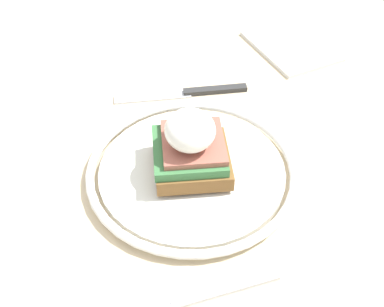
# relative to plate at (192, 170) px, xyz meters

# --- Properties ---
(dining_table) EXTENTS (1.14, 0.74, 0.75)m
(dining_table) POSITION_rel_plate_xyz_m (0.03, -0.01, -0.12)
(dining_table) COLOR #C6B28E
(dining_table) RESTS_ON ground_plane
(plate) EXTENTS (0.24, 0.24, 0.02)m
(plate) POSITION_rel_plate_xyz_m (0.00, 0.00, 0.00)
(plate) COLOR silver
(plate) RESTS_ON dining_table
(sandwich) EXTENTS (0.09, 0.09, 0.08)m
(sandwich) POSITION_rel_plate_xyz_m (-0.00, 0.00, 0.04)
(sandwich) COLOR brown
(sandwich) RESTS_ON plate
(fork) EXTENTS (0.04, 0.14, 0.00)m
(fork) POSITION_rel_plate_xyz_m (-0.16, 0.01, -0.01)
(fork) COLOR silver
(fork) RESTS_ON dining_table
(knife) EXTENTS (0.02, 0.19, 0.01)m
(knife) POSITION_rel_plate_xyz_m (0.15, -0.01, -0.01)
(knife) COLOR #2D2D2D
(knife) RESTS_ON dining_table
(napkin) EXTENTS (0.17, 0.15, 0.01)m
(napkin) POSITION_rel_plate_xyz_m (0.26, -0.18, -0.00)
(napkin) COLOR white
(napkin) RESTS_ON dining_table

